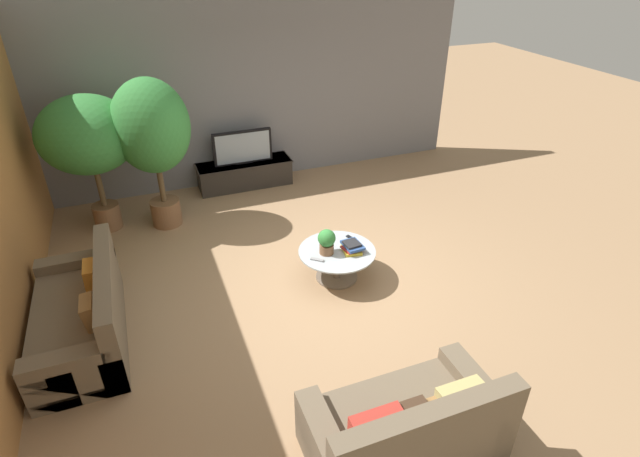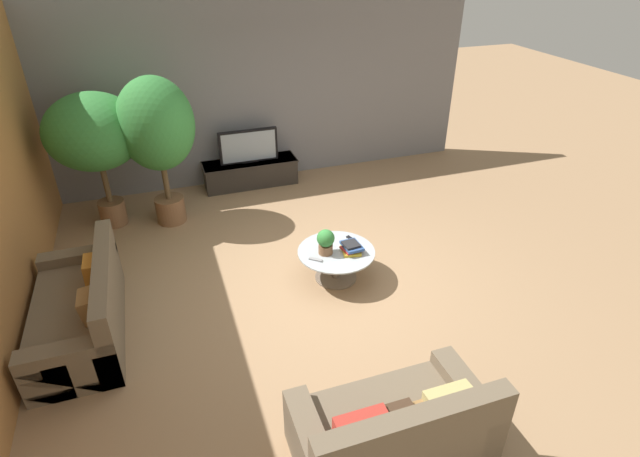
{
  "view_description": "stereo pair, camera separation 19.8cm",
  "coord_description": "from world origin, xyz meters",
  "px_view_note": "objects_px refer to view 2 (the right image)",
  "views": [
    {
      "loc": [
        -1.81,
        -4.65,
        3.69
      ],
      "look_at": [
        0.1,
        0.28,
        0.55
      ],
      "focal_mm": 28.0,
      "sensor_mm": 36.0,
      "label": 1
    },
    {
      "loc": [
        -1.63,
        -4.71,
        3.69
      ],
      "look_at": [
        0.1,
        0.28,
        0.55
      ],
      "focal_mm": 28.0,
      "sensor_mm": 36.0,
      "label": 2
    }
  ],
  "objects_px": {
    "television": "(248,146)",
    "potted_palm_corner": "(157,129)",
    "potted_plant_tabletop": "(326,241)",
    "media_console": "(250,172)",
    "coffee_table": "(336,259)",
    "couch_by_wall": "(82,312)",
    "potted_palm_tall": "(94,134)",
    "couch_near_entry": "(394,431)"
  },
  "relations": [
    {
      "from": "coffee_table",
      "to": "couch_near_entry",
      "type": "bearing_deg",
      "value": -100.08
    },
    {
      "from": "couch_near_entry",
      "to": "potted_palm_tall",
      "type": "relative_size",
      "value": 0.81
    },
    {
      "from": "coffee_table",
      "to": "potted_plant_tabletop",
      "type": "height_order",
      "value": "potted_plant_tabletop"
    },
    {
      "from": "coffee_table",
      "to": "potted_palm_tall",
      "type": "bearing_deg",
      "value": 138.17
    },
    {
      "from": "media_console",
      "to": "couch_near_entry",
      "type": "bearing_deg",
      "value": -90.15
    },
    {
      "from": "potted_palm_tall",
      "to": "potted_palm_corner",
      "type": "relative_size",
      "value": 0.91
    },
    {
      "from": "media_console",
      "to": "television",
      "type": "xyz_separation_m",
      "value": [
        0.0,
        -0.0,
        0.47
      ]
    },
    {
      "from": "television",
      "to": "potted_plant_tabletop",
      "type": "height_order",
      "value": "television"
    },
    {
      "from": "television",
      "to": "couch_near_entry",
      "type": "bearing_deg",
      "value": -90.15
    },
    {
      "from": "media_console",
      "to": "couch_by_wall",
      "type": "xyz_separation_m",
      "value": [
        -2.44,
        -3.03,
        0.06
      ]
    },
    {
      "from": "potted_plant_tabletop",
      "to": "television",
      "type": "bearing_deg",
      "value": 95.42
    },
    {
      "from": "coffee_table",
      "to": "media_console",
      "type": "bearing_deg",
      "value": 98.03
    },
    {
      "from": "television",
      "to": "potted_plant_tabletop",
      "type": "distance_m",
      "value": 2.99
    },
    {
      "from": "couch_by_wall",
      "to": "potted_palm_corner",
      "type": "height_order",
      "value": "potted_palm_corner"
    },
    {
      "from": "potted_palm_corner",
      "to": "media_console",
      "type": "bearing_deg",
      "value": 31.43
    },
    {
      "from": "media_console",
      "to": "potted_plant_tabletop",
      "type": "xyz_separation_m",
      "value": [
        0.28,
        -2.98,
        0.34
      ]
    },
    {
      "from": "media_console",
      "to": "coffee_table",
      "type": "bearing_deg",
      "value": -81.97
    },
    {
      "from": "couch_near_entry",
      "to": "potted_palm_corner",
      "type": "bearing_deg",
      "value": -73.4
    },
    {
      "from": "potted_palm_corner",
      "to": "potted_palm_tall",
      "type": "bearing_deg",
      "value": 166.35
    },
    {
      "from": "potted_plant_tabletop",
      "to": "potted_palm_corner",
      "type": "bearing_deg",
      "value": 127.87
    },
    {
      "from": "coffee_table",
      "to": "potted_palm_corner",
      "type": "height_order",
      "value": "potted_palm_corner"
    },
    {
      "from": "television",
      "to": "potted_palm_tall",
      "type": "relative_size",
      "value": 0.5
    },
    {
      "from": "television",
      "to": "couch_near_entry",
      "type": "relative_size",
      "value": 0.62
    },
    {
      "from": "couch_by_wall",
      "to": "potted_palm_tall",
      "type": "xyz_separation_m",
      "value": [
        0.26,
        2.38,
        1.09
      ]
    },
    {
      "from": "potted_palm_corner",
      "to": "potted_plant_tabletop",
      "type": "distance_m",
      "value": 2.84
    },
    {
      "from": "potted_palm_tall",
      "to": "potted_palm_corner",
      "type": "height_order",
      "value": "potted_palm_corner"
    },
    {
      "from": "media_console",
      "to": "television",
      "type": "height_order",
      "value": "television"
    },
    {
      "from": "couch_near_entry",
      "to": "potted_palm_tall",
      "type": "height_order",
      "value": "potted_palm_tall"
    },
    {
      "from": "media_console",
      "to": "potted_palm_tall",
      "type": "relative_size",
      "value": 0.81
    },
    {
      "from": "potted_palm_corner",
      "to": "potted_plant_tabletop",
      "type": "xyz_separation_m",
      "value": [
        1.66,
        -2.13,
        -0.86
      ]
    },
    {
      "from": "media_console",
      "to": "potted_plant_tabletop",
      "type": "relative_size",
      "value": 4.95
    },
    {
      "from": "television",
      "to": "potted_palm_corner",
      "type": "xyz_separation_m",
      "value": [
        -1.38,
        -0.84,
        0.74
      ]
    },
    {
      "from": "television",
      "to": "potted_palm_corner",
      "type": "bearing_deg",
      "value": -148.62
    },
    {
      "from": "coffee_table",
      "to": "potted_palm_tall",
      "type": "xyz_separation_m",
      "value": [
        -2.6,
        2.33,
        1.1
      ]
    },
    {
      "from": "television",
      "to": "potted_palm_tall",
      "type": "bearing_deg",
      "value": -163.51
    },
    {
      "from": "potted_palm_corner",
      "to": "coffee_table",
      "type": "bearing_deg",
      "value": -49.87
    },
    {
      "from": "coffee_table",
      "to": "potted_palm_corner",
      "type": "distance_m",
      "value": 3.02
    },
    {
      "from": "media_console",
      "to": "couch_by_wall",
      "type": "relative_size",
      "value": 0.85
    },
    {
      "from": "couch_near_entry",
      "to": "media_console",
      "type": "bearing_deg",
      "value": -90.15
    },
    {
      "from": "media_console",
      "to": "television",
      "type": "relative_size",
      "value": 1.62
    },
    {
      "from": "coffee_table",
      "to": "potted_plant_tabletop",
      "type": "relative_size",
      "value": 2.97
    },
    {
      "from": "couch_by_wall",
      "to": "media_console",
      "type": "bearing_deg",
      "value": 141.17
    }
  ]
}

